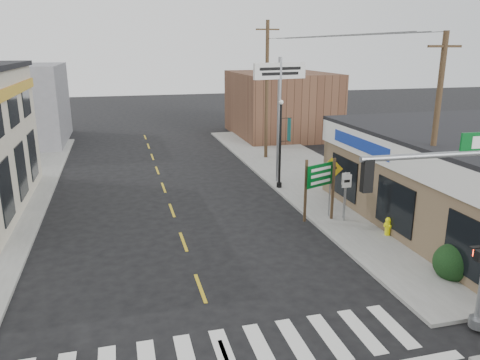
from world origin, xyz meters
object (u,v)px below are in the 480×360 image
object	(u,v)px
traffic_signal_pole	(474,218)
utility_pole_near	(434,142)
guide_sign	(320,181)
dance_center_sign	(280,90)
utility_pole_far	(267,89)
fire_hydrant	(388,225)
lamp_post	(281,138)

from	to	relation	value
traffic_signal_pole	utility_pole_near	xyz separation A→B (m)	(2.58, 5.27, 0.85)
guide_sign	dance_center_sign	xyz separation A→B (m)	(0.33, 6.61, 3.48)
utility_pole_near	traffic_signal_pole	bearing A→B (deg)	-119.79
guide_sign	utility_pole_near	distance (m)	5.23
traffic_signal_pole	utility_pole_far	size ratio (longest dim) A/B	0.60
traffic_signal_pole	fire_hydrant	distance (m)	7.50
guide_sign	utility_pole_far	bearing A→B (deg)	60.46
guide_sign	fire_hydrant	xyz separation A→B (m)	(2.10, -2.36, -1.43)
traffic_signal_pole	dance_center_sign	xyz separation A→B (m)	(0.10, 15.61, 1.98)
traffic_signal_pole	utility_pole_far	xyz separation A→B (m)	(1.33, 21.74, 1.45)
traffic_signal_pole	utility_pole_near	size ratio (longest dim) A/B	0.69
fire_hydrant	utility_pole_far	distance (m)	15.73
lamp_post	dance_center_sign	bearing A→B (deg)	61.25
utility_pole_near	utility_pole_far	world-z (taller)	utility_pole_far
lamp_post	dance_center_sign	xyz separation A→B (m)	(0.27, 1.22, 2.48)
traffic_signal_pole	utility_pole_far	distance (m)	21.83
fire_hydrant	utility_pole_far	bearing A→B (deg)	92.05
fire_hydrant	utility_pole_far	world-z (taller)	utility_pole_far
guide_sign	utility_pole_far	size ratio (longest dim) A/B	0.31
traffic_signal_pole	fire_hydrant	xyz separation A→B (m)	(1.87, 6.65, -2.93)
guide_sign	dance_center_sign	distance (m)	7.48
fire_hydrant	dance_center_sign	size ratio (longest dim) A/B	0.11
utility_pole_near	utility_pole_far	xyz separation A→B (m)	(-1.24, 16.47, 0.60)
traffic_signal_pole	lamp_post	bearing A→B (deg)	92.56
utility_pole_far	guide_sign	bearing A→B (deg)	-95.58
lamp_post	dance_center_sign	distance (m)	2.78
fire_hydrant	dance_center_sign	distance (m)	10.38
guide_sign	fire_hydrant	size ratio (longest dim) A/B	3.67
dance_center_sign	utility_pole_near	xyz separation A→B (m)	(2.48, -10.35, -1.12)
fire_hydrant	lamp_post	bearing A→B (deg)	104.75
lamp_post	fire_hydrant	bearing A→B (deg)	-91.61
guide_sign	utility_pole_near	world-z (taller)	utility_pole_near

